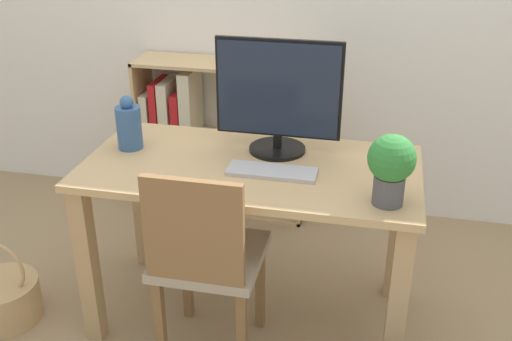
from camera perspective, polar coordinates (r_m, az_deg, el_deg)
name	(u,v)px	position (r m, az deg, el deg)	size (l,w,h in m)	color
ground_plane	(251,312)	(2.76, -0.46, -13.36)	(10.00, 10.00, 0.00)	#997F5B
desk	(251,196)	(2.43, -0.51, -2.41)	(1.33, 0.67, 0.74)	tan
monitor	(278,95)	(2.41, 2.14, 7.22)	(0.51, 0.23, 0.47)	black
keyboard	(272,172)	(2.29, 1.53, -0.11)	(0.34, 0.12, 0.02)	#B2B2B7
vase	(129,126)	(2.54, -12.01, 4.21)	(0.10, 0.10, 0.23)	#33598C
potted_plant	(391,165)	(2.07, 12.74, 0.49)	(0.17, 0.17, 0.25)	#4C4C51
chair	(206,257)	(2.27, -4.83, -8.23)	(0.40, 0.40, 0.86)	#9E937F
bookshelf	(194,143)	(3.45, -5.93, 2.58)	(0.94, 0.28, 0.88)	tan
basket	(3,298)	(2.90, -22.95, -11.12)	(0.32, 0.32, 0.39)	tan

